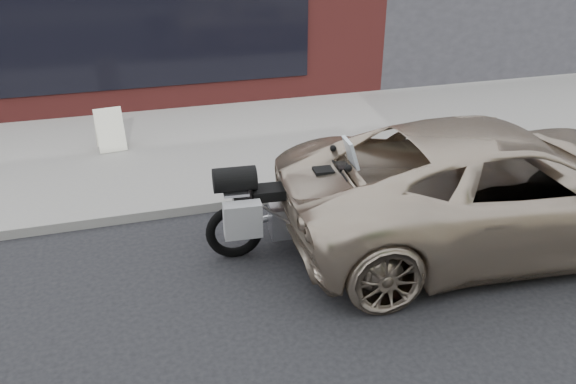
% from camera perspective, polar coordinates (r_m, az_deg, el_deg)
% --- Properties ---
extents(near_sidewalk, '(44.00, 6.00, 0.15)m').
position_cam_1_polar(near_sidewalk, '(11.51, -9.36, 5.24)').
color(near_sidewalk, gray).
rests_on(near_sidewalk, ground).
extents(motorcycle, '(2.48, 0.80, 1.56)m').
position_cam_1_polar(motorcycle, '(7.40, -0.22, -1.59)').
color(motorcycle, black).
rests_on(motorcycle, ground).
extents(minivan, '(6.22, 3.26, 1.67)m').
position_cam_1_polar(minivan, '(8.18, 20.70, 0.67)').
color(minivan, '#BEAA93').
rests_on(minivan, ground).
extents(sandwich_sign, '(0.56, 0.52, 0.80)m').
position_cam_1_polar(sandwich_sign, '(11.11, -17.67, 6.16)').
color(sandwich_sign, silver).
rests_on(sandwich_sign, near_sidewalk).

